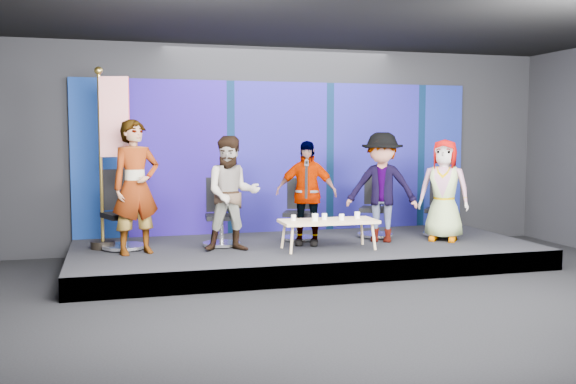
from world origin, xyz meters
name	(u,v)px	position (x,y,z in m)	size (l,w,h in m)	color
ground	(367,304)	(0.00, 0.00, 0.00)	(10.00, 10.00, 0.00)	black
room_walls	(369,96)	(0.00, 0.00, 2.43)	(10.02, 8.02, 3.51)	black
riser	(305,254)	(0.00, 2.50, 0.15)	(7.00, 3.00, 0.30)	black
backdrop	(281,157)	(0.00, 3.95, 1.60)	(7.00, 0.08, 2.60)	navy
chair_a	(122,223)	(-2.73, 2.85, 0.69)	(0.85, 0.85, 1.18)	silver
panelist_a	(136,187)	(-2.54, 2.38, 1.25)	(0.69, 0.46, 1.90)	black
chair_b	(221,223)	(-1.27, 2.74, 0.64)	(0.63, 0.63, 1.03)	silver
panelist_b	(232,194)	(-1.19, 2.24, 1.14)	(0.81, 0.63, 1.67)	black
chair_c	(298,220)	(0.02, 2.96, 0.62)	(0.73, 0.73, 0.99)	silver
panelist_c	(306,193)	(0.00, 2.46, 1.10)	(0.94, 0.39, 1.60)	black
chair_d	(376,216)	(1.35, 2.92, 0.65)	(0.82, 0.82, 1.07)	silver
panelist_d	(382,187)	(1.24, 2.43, 1.16)	(1.12, 0.64, 1.73)	black
chair_e	(440,216)	(2.44, 2.73, 0.63)	(0.79, 0.79, 1.00)	silver
panelist_e	(444,190)	(2.24, 2.27, 1.11)	(0.79, 0.51, 1.62)	black
coffee_table	(328,222)	(0.20, 2.00, 0.70)	(1.43, 0.62, 0.44)	tan
mug_a	(294,218)	(-0.31, 2.06, 0.78)	(0.07, 0.07, 0.08)	silver
mug_b	(315,217)	(-0.02, 1.94, 0.79)	(0.09, 0.09, 0.11)	silver
mug_c	(324,216)	(0.16, 2.06, 0.78)	(0.08, 0.08, 0.09)	silver
mug_d	(342,217)	(0.38, 1.93, 0.78)	(0.08, 0.08, 0.09)	silver
mug_e	(357,215)	(0.69, 2.07, 0.79)	(0.08, 0.08, 0.10)	silver
flag_stand	(109,153)	(-2.89, 2.90, 1.72)	(0.60, 0.36, 2.68)	black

